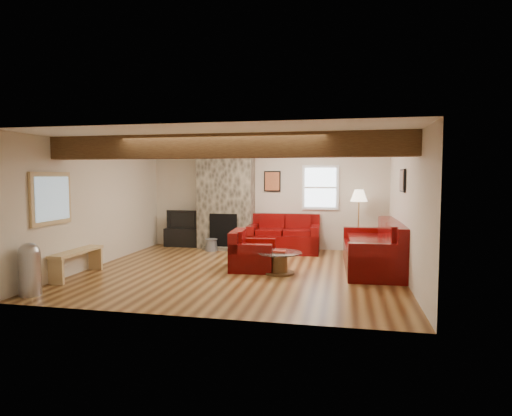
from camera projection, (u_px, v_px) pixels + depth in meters
The scene contains 18 objects.
room at pixel (241, 207), 8.16m from camera, with size 8.00×8.00×8.00m.
oak_beam at pixel (223, 146), 6.86m from camera, with size 6.00×0.36×0.38m, color #371F10.
chimney_breast at pixel (226, 200), 10.79m from camera, with size 1.40×0.67×2.50m.
back_window at pixel (320, 188), 10.51m from camera, with size 0.90×0.08×1.10m, color white, non-canonical shape.
hatch_window at pixel (51, 199), 7.27m from camera, with size 0.08×1.00×0.90m, color tan, non-canonical shape.
ceiling_dome at pixel (294, 146), 8.77m from camera, with size 0.40×0.40×0.18m, color white, non-canonical shape.
artwork_back at pixel (272, 181), 10.74m from camera, with size 0.42×0.06×0.52m, color black, non-canonical shape.
artwork_right at pixel (402, 181), 7.82m from camera, with size 0.06×0.55×0.42m, color black, non-canonical shape.
sofa_three at pixel (372, 245), 8.37m from camera, with size 2.46×1.03×0.95m, color #4D0605, non-canonical shape.
loveseat at pixel (284, 234), 10.29m from camera, with size 1.69×0.97×0.90m, color #4D0605, non-canonical shape.
armchair_red at pixel (253, 250), 8.39m from camera, with size 0.94×0.83×0.76m, color #4D0605, non-canonical shape.
coffee_table at pixel (279, 263), 8.01m from camera, with size 0.84×0.84×0.44m.
tv_cabinet at pixel (183, 237), 11.14m from camera, with size 0.95×0.38×0.47m, color black.
television at pixel (183, 219), 11.10m from camera, with size 0.83×0.11×0.48m, color black.
floor_lamp at pixel (359, 199), 9.91m from camera, with size 0.39×0.39×1.52m.
pine_bench at pixel (77, 263), 7.79m from camera, with size 0.30×1.28×0.48m, color tan, non-canonical shape.
pedal_bin at pixel (30, 269), 6.55m from camera, with size 0.33×0.33×0.82m, color #A3A4A8, non-canonical shape.
coal_bucket at pixel (211, 245), 10.49m from camera, with size 0.32×0.32×0.30m, color slate, non-canonical shape.
Camera 1 is at (1.92, -7.91, 1.83)m, focal length 30.00 mm.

